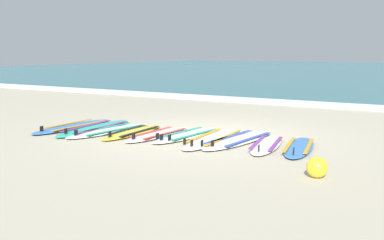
% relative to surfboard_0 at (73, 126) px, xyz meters
% --- Properties ---
extents(ground_plane, '(80.00, 80.00, 0.00)m').
position_rel_surfboard_0_xyz_m(ground_plane, '(3.03, 0.75, -0.04)').
color(ground_plane, '#B7AD93').
extents(wave_foam_strip, '(80.00, 0.79, 0.11)m').
position_rel_surfboard_0_xyz_m(wave_foam_strip, '(3.03, 7.16, 0.02)').
color(wave_foam_strip, white).
rests_on(wave_foam_strip, ground).
extents(surfboard_0, '(0.70, 2.44, 0.18)m').
position_rel_surfboard_0_xyz_m(surfboard_0, '(0.00, 0.00, 0.00)').
color(surfboard_0, '#3875CC').
rests_on(surfboard_0, ground).
extents(surfboard_1, '(0.93, 2.60, 0.18)m').
position_rel_surfboard_0_xyz_m(surfboard_1, '(0.59, 0.10, -0.00)').
color(surfboard_1, '#2DB793').
rests_on(surfboard_1, ground).
extents(surfboard_2, '(0.80, 2.39, 0.18)m').
position_rel_surfboard_0_xyz_m(surfboard_2, '(1.10, 0.01, 0.00)').
color(surfboard_2, white).
rests_on(surfboard_2, ground).
extents(surfboard_3, '(0.66, 2.09, 0.18)m').
position_rel_surfboard_0_xyz_m(surfboard_3, '(1.66, 0.11, 0.00)').
color(surfboard_3, yellow).
rests_on(surfboard_3, ground).
extents(surfboard_4, '(0.55, 2.07, 0.18)m').
position_rel_surfboard_0_xyz_m(surfboard_4, '(2.28, 0.18, 0.00)').
color(surfboard_4, white).
rests_on(surfboard_4, ground).
extents(surfboard_5, '(0.71, 2.22, 0.18)m').
position_rel_surfboard_0_xyz_m(surfboard_5, '(2.84, 0.43, 0.00)').
color(surfboard_5, white).
rests_on(surfboard_5, ground).
extents(surfboard_6, '(0.88, 2.58, 0.18)m').
position_rel_surfboard_0_xyz_m(surfboard_6, '(3.47, 0.39, 0.00)').
color(surfboard_6, silver).
rests_on(surfboard_6, ground).
extents(surfboard_7, '(0.79, 2.49, 0.18)m').
position_rel_surfboard_0_xyz_m(surfboard_7, '(3.97, 0.53, -0.00)').
color(surfboard_7, white).
rests_on(surfboard_7, ground).
extents(surfboard_8, '(0.86, 1.97, 0.18)m').
position_rel_surfboard_0_xyz_m(surfboard_8, '(4.61, 0.35, 0.00)').
color(surfboard_8, white).
rests_on(surfboard_8, ground).
extents(surfboard_9, '(0.87, 2.00, 0.18)m').
position_rel_surfboard_0_xyz_m(surfboard_9, '(5.20, 0.46, 0.00)').
color(surfboard_9, '#3875CC').
rests_on(surfboard_9, ground).
extents(beach_ball, '(0.30, 0.30, 0.30)m').
position_rel_surfboard_0_xyz_m(beach_ball, '(6.01, -1.24, 0.11)').
color(beach_ball, yellow).
rests_on(beach_ball, ground).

